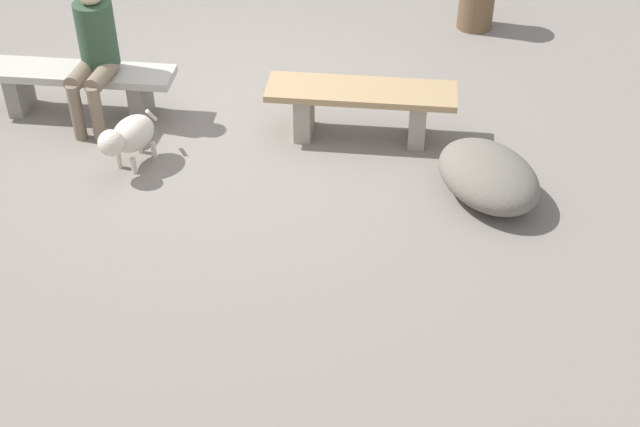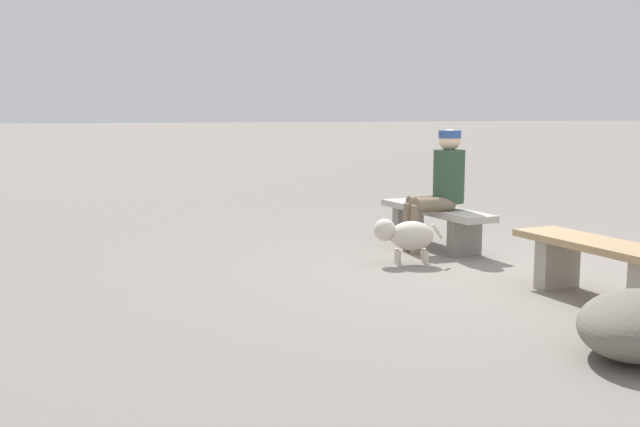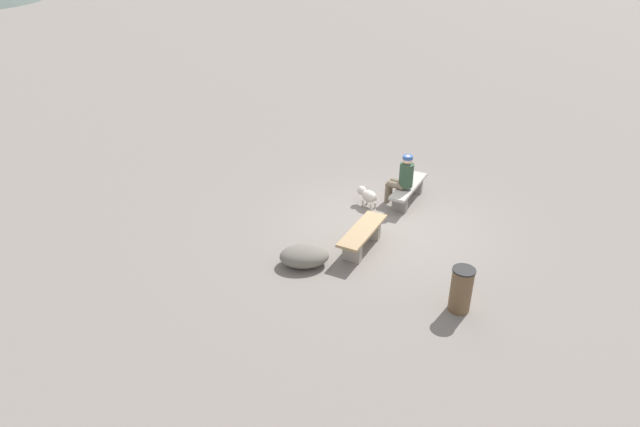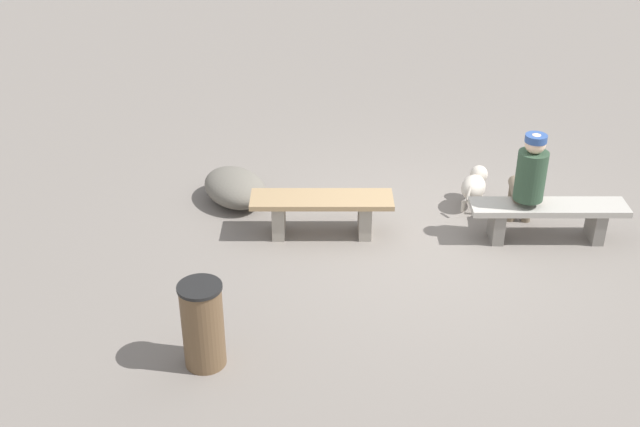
# 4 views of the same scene
# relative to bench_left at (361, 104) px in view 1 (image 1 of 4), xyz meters

# --- Properties ---
(ground) EXTENTS (210.00, 210.00, 0.06)m
(ground) POSITION_rel_bench_left_xyz_m (1.18, -0.03, -0.35)
(ground) COLOR gray
(bench_left) EXTENTS (1.62, 0.50, 0.47)m
(bench_left) POSITION_rel_bench_left_xyz_m (0.00, 0.00, 0.00)
(bench_left) COLOR gray
(bench_left) RESTS_ON ground
(bench_right) EXTENTS (1.75, 0.44, 0.44)m
(bench_right) POSITION_rel_bench_left_xyz_m (2.54, -0.03, -0.01)
(bench_right) COLOR gray
(bench_right) RESTS_ON ground
(seated_person) EXTENTS (0.36, 0.64, 1.29)m
(seated_person) POSITION_rel_bench_left_xyz_m (2.29, 0.05, 0.42)
(seated_person) COLOR #2D4733
(seated_person) RESTS_ON ground
(dog) EXTENTS (0.41, 0.65, 0.45)m
(dog) POSITION_rel_bench_left_xyz_m (1.83, 0.72, -0.03)
(dog) COLOR beige
(dog) RESTS_ON ground
(boulder) EXTENTS (1.11, 1.19, 0.39)m
(boulder) POSITION_rel_bench_left_xyz_m (-1.08, 0.74, -0.13)
(boulder) COLOR #6B665B
(boulder) RESTS_ON ground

